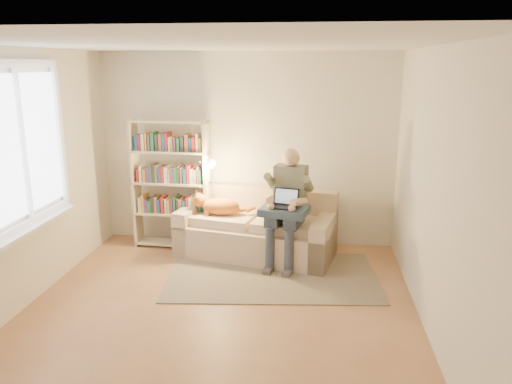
# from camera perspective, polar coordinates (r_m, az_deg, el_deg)

# --- Properties ---
(floor) EXTENTS (4.50, 4.50, 0.00)m
(floor) POSITION_cam_1_polar(r_m,az_deg,el_deg) (5.11, -4.52, -14.09)
(floor) COLOR #996845
(floor) RESTS_ON ground
(ceiling) EXTENTS (4.00, 4.50, 0.02)m
(ceiling) POSITION_cam_1_polar(r_m,az_deg,el_deg) (4.49, -5.21, 16.49)
(ceiling) COLOR white
(ceiling) RESTS_ON wall_back
(wall_left) EXTENTS (0.02, 4.50, 2.60)m
(wall_left) POSITION_cam_1_polar(r_m,az_deg,el_deg) (5.39, -26.14, 0.79)
(wall_left) COLOR silver
(wall_left) RESTS_ON floor
(wall_right) EXTENTS (0.02, 4.50, 2.60)m
(wall_right) POSITION_cam_1_polar(r_m,az_deg,el_deg) (4.67, 19.99, -0.53)
(wall_right) COLOR silver
(wall_right) RESTS_ON floor
(wall_back) EXTENTS (4.00, 0.02, 2.60)m
(wall_back) POSITION_cam_1_polar(r_m,az_deg,el_deg) (6.80, -1.05, 4.83)
(wall_back) COLOR silver
(wall_back) RESTS_ON floor
(wall_front) EXTENTS (4.00, 0.02, 2.60)m
(wall_front) POSITION_cam_1_polar(r_m,az_deg,el_deg) (2.59, -15.01, -12.05)
(wall_front) COLOR silver
(wall_front) RESTS_ON floor
(window) EXTENTS (0.12, 1.52, 1.69)m
(window) POSITION_cam_1_polar(r_m,az_deg,el_deg) (5.52, -24.66, 2.03)
(window) COLOR white
(window) RESTS_ON wall_left
(sofa) EXTENTS (2.12, 1.28, 0.84)m
(sofa) POSITION_cam_1_polar(r_m,az_deg,el_deg) (6.53, 0.10, -4.58)
(sofa) COLOR #CDB291
(sofa) RESTS_ON floor
(person) EXTENTS (0.51, 0.69, 1.44)m
(person) POSITION_cam_1_polar(r_m,az_deg,el_deg) (6.12, 3.64, -1.01)
(person) COLOR slate
(person) RESTS_ON sofa
(cat) EXTENTS (0.75, 0.35, 0.27)m
(cat) POSITION_cam_1_polar(r_m,az_deg,el_deg) (6.48, -4.31, -1.57)
(cat) COLOR orange
(cat) RESTS_ON sofa
(blanket) EXTENTS (0.63, 0.55, 0.09)m
(blanket) POSITION_cam_1_polar(r_m,az_deg,el_deg) (6.02, 3.24, -2.11)
(blanket) COLOR #2C3D4E
(blanket) RESTS_ON person
(laptop) EXTENTS (0.35, 0.32, 0.25)m
(laptop) POSITION_cam_1_polar(r_m,az_deg,el_deg) (6.00, 3.28, -1.17)
(laptop) COLOR black
(laptop) RESTS_ON blanket
(bookshelf) EXTENTS (1.15, 0.37, 1.74)m
(bookshelf) POSITION_cam_1_polar(r_m,az_deg,el_deg) (6.73, -9.68, 1.60)
(bookshelf) COLOR beige
(bookshelf) RESTS_ON floor
(rug) EXTENTS (2.57, 1.67, 0.01)m
(rug) POSITION_cam_1_polar(r_m,az_deg,el_deg) (5.97, 1.84, -9.58)
(rug) COLOR gray
(rug) RESTS_ON floor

